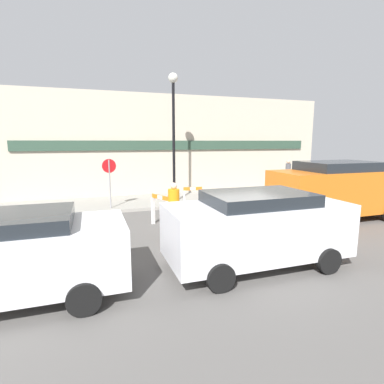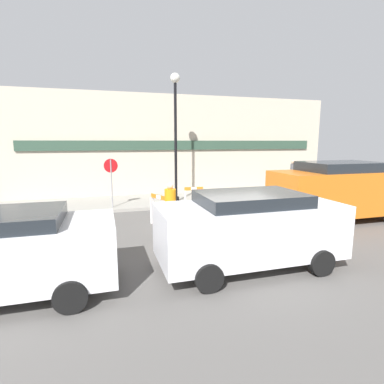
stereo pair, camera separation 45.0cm
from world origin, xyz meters
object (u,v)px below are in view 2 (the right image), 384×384
object	(u,v)px
person_worker	(170,209)
work_van	(339,188)
stop_sign	(111,175)
parked_car_1	(250,226)
person_pedestrian	(293,174)
streetlamp_post	(175,122)

from	to	relation	value
person_worker	work_van	world-z (taller)	work_van
stop_sign	person_worker	world-z (taller)	stop_sign
person_worker	work_van	size ratio (longest dim) A/B	0.34
stop_sign	person_worker	bearing A→B (deg)	97.78
stop_sign	parked_car_1	size ratio (longest dim) A/B	0.49
person_pedestrian	parked_car_1	distance (m)	11.34
person_worker	parked_car_1	distance (m)	2.93
person_pedestrian	person_worker	bearing A→B (deg)	50.38
parked_car_1	person_pedestrian	bearing A→B (deg)	50.29
person_pedestrian	work_van	world-z (taller)	work_van
parked_car_1	work_van	size ratio (longest dim) A/B	0.84
person_worker	streetlamp_post	bearing A→B (deg)	19.91
stop_sign	person_worker	size ratio (longest dim) A/B	1.20
streetlamp_post	person_pedestrian	bearing A→B (deg)	8.98
person_worker	person_pedestrian	distance (m)	10.57
stop_sign	person_worker	xyz separation A→B (m)	(1.61, -4.57, -0.61)
parked_car_1	streetlamp_post	bearing A→B (deg)	89.93
streetlamp_post	parked_car_1	size ratio (longest dim) A/B	1.36
stop_sign	work_van	world-z (taller)	stop_sign
person_worker	person_pedestrian	bearing A→B (deg)	-19.28
parked_car_1	work_van	world-z (taller)	work_van
person_pedestrian	work_van	bearing A→B (deg)	86.28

